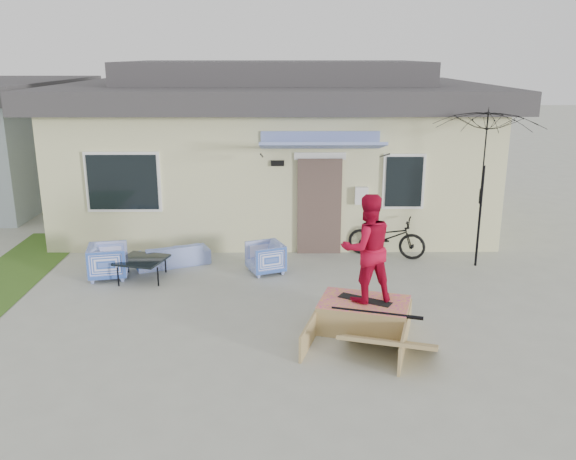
{
  "coord_description": "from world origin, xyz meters",
  "views": [
    {
      "loc": [
        0.22,
        -8.24,
        4.22
      ],
      "look_at": [
        0.3,
        1.8,
        1.3
      ],
      "focal_mm": 37.78,
      "sensor_mm": 36.0,
      "label": 1
    }
  ],
  "objects_px": {
    "loveseat": "(172,251)",
    "patio_umbrella": "(483,183)",
    "armchair_left": "(108,260)",
    "armchair_right": "(265,256)",
    "skateboard": "(365,299)",
    "coffee_table": "(142,269)",
    "skate_ramp": "(364,315)",
    "bicycle": "(387,233)",
    "skater": "(367,246)"
  },
  "relations": [
    {
      "from": "loveseat",
      "to": "patio_umbrella",
      "type": "distance_m",
      "value": 6.47
    },
    {
      "from": "loveseat",
      "to": "armchair_left",
      "type": "bearing_deg",
      "value": 10.62
    },
    {
      "from": "armchair_right",
      "to": "skateboard",
      "type": "height_order",
      "value": "armchair_right"
    },
    {
      "from": "coffee_table",
      "to": "loveseat",
      "type": "bearing_deg",
      "value": 62.73
    },
    {
      "from": "coffee_table",
      "to": "skate_ramp",
      "type": "distance_m",
      "value": 4.61
    },
    {
      "from": "patio_umbrella",
      "to": "loveseat",
      "type": "bearing_deg",
      "value": 179.09
    },
    {
      "from": "bicycle",
      "to": "armchair_right",
      "type": "bearing_deg",
      "value": 130.62
    },
    {
      "from": "bicycle",
      "to": "skateboard",
      "type": "relative_size",
      "value": 1.96
    },
    {
      "from": "armchair_right",
      "to": "skater",
      "type": "height_order",
      "value": "skater"
    },
    {
      "from": "skateboard",
      "to": "skater",
      "type": "bearing_deg",
      "value": 0.0
    },
    {
      "from": "patio_umbrella",
      "to": "coffee_table",
      "type": "bearing_deg",
      "value": -173.75
    },
    {
      "from": "coffee_table",
      "to": "patio_umbrella",
      "type": "distance_m",
      "value": 6.95
    },
    {
      "from": "armchair_left",
      "to": "skate_ramp",
      "type": "distance_m",
      "value": 5.26
    },
    {
      "from": "armchair_left",
      "to": "coffee_table",
      "type": "distance_m",
      "value": 0.7
    },
    {
      "from": "loveseat",
      "to": "skateboard",
      "type": "relative_size",
      "value": 1.76
    },
    {
      "from": "armchair_left",
      "to": "skater",
      "type": "distance_m",
      "value": 5.34
    },
    {
      "from": "loveseat",
      "to": "skater",
      "type": "bearing_deg",
      "value": 116.43
    },
    {
      "from": "coffee_table",
      "to": "patio_umbrella",
      "type": "bearing_deg",
      "value": 6.25
    },
    {
      "from": "armchair_left",
      "to": "loveseat",
      "type": "bearing_deg",
      "value": -67.34
    },
    {
      "from": "coffee_table",
      "to": "armchair_right",
      "type": "bearing_deg",
      "value": 8.78
    },
    {
      "from": "armchair_right",
      "to": "skateboard",
      "type": "relative_size",
      "value": 0.79
    },
    {
      "from": "bicycle",
      "to": "patio_umbrella",
      "type": "bearing_deg",
      "value": -88.9
    },
    {
      "from": "coffee_table",
      "to": "skateboard",
      "type": "distance_m",
      "value": 4.61
    },
    {
      "from": "skateboard",
      "to": "skater",
      "type": "xyz_separation_m",
      "value": [
        0.0,
        0.0,
        0.88
      ]
    },
    {
      "from": "loveseat",
      "to": "patio_umbrella",
      "type": "xyz_separation_m",
      "value": [
        6.3,
        -0.1,
        1.45
      ]
    },
    {
      "from": "skate_ramp",
      "to": "coffee_table",
      "type": "bearing_deg",
      "value": 166.85
    },
    {
      "from": "patio_umbrella",
      "to": "skate_ramp",
      "type": "relative_size",
      "value": 1.19
    },
    {
      "from": "coffee_table",
      "to": "bicycle",
      "type": "xyz_separation_m",
      "value": [
        4.97,
        1.34,
        0.33
      ]
    },
    {
      "from": "bicycle",
      "to": "skateboard",
      "type": "bearing_deg",
      "value": -174.72
    },
    {
      "from": "patio_umbrella",
      "to": "armchair_left",
      "type": "bearing_deg",
      "value": -175.01
    },
    {
      "from": "armchair_right",
      "to": "skater",
      "type": "distance_m",
      "value": 3.23
    },
    {
      "from": "skateboard",
      "to": "skater",
      "type": "distance_m",
      "value": 0.88
    },
    {
      "from": "patio_umbrella",
      "to": "skate_ramp",
      "type": "bearing_deg",
      "value": -132.16
    },
    {
      "from": "patio_umbrella",
      "to": "skateboard",
      "type": "relative_size",
      "value": 2.57
    },
    {
      "from": "loveseat",
      "to": "armchair_left",
      "type": "distance_m",
      "value": 1.34
    },
    {
      "from": "skateboard",
      "to": "coffee_table",
      "type": "bearing_deg",
      "value": -178.43
    },
    {
      "from": "loveseat",
      "to": "armchair_right",
      "type": "xyz_separation_m",
      "value": [
        1.95,
        -0.47,
        0.04
      ]
    },
    {
      "from": "skateboard",
      "to": "patio_umbrella",
      "type": "bearing_deg",
      "value": 77.85
    },
    {
      "from": "loveseat",
      "to": "skater",
      "type": "relative_size",
      "value": 0.88
    },
    {
      "from": "armchair_right",
      "to": "coffee_table",
      "type": "height_order",
      "value": "armchair_right"
    },
    {
      "from": "bicycle",
      "to": "skateboard",
      "type": "xyz_separation_m",
      "value": [
        -0.93,
        -3.55,
        -0.05
      ]
    },
    {
      "from": "loveseat",
      "to": "armchair_right",
      "type": "height_order",
      "value": "armchair_right"
    },
    {
      "from": "armchair_left",
      "to": "bicycle",
      "type": "height_order",
      "value": "bicycle"
    },
    {
      "from": "patio_umbrella",
      "to": "skater",
      "type": "xyz_separation_m",
      "value": [
        -2.7,
        -2.95,
        -0.38
      ]
    },
    {
      "from": "skater",
      "to": "skate_ramp",
      "type": "bearing_deg",
      "value": 59.39
    },
    {
      "from": "armchair_left",
      "to": "patio_umbrella",
      "type": "relative_size",
      "value": 0.34
    },
    {
      "from": "patio_umbrella",
      "to": "armchair_right",
      "type": "bearing_deg",
      "value": -175.14
    },
    {
      "from": "patio_umbrella",
      "to": "skateboard",
      "type": "bearing_deg",
      "value": -132.45
    },
    {
      "from": "patio_umbrella",
      "to": "skateboard",
      "type": "distance_m",
      "value": 4.19
    },
    {
      "from": "skate_ramp",
      "to": "skater",
      "type": "relative_size",
      "value": 1.07
    }
  ]
}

